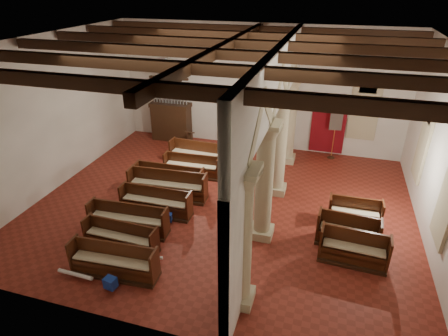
% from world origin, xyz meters
% --- Properties ---
extents(floor, '(14.00, 14.00, 0.00)m').
position_xyz_m(floor, '(0.00, 0.00, 0.00)').
color(floor, maroon).
rests_on(floor, ground).
extents(ceiling, '(14.00, 14.00, 0.00)m').
position_xyz_m(ceiling, '(0.00, 0.00, 6.00)').
color(ceiling, '#301F10').
rests_on(ceiling, wall_back).
extents(wall_back, '(14.00, 0.02, 6.00)m').
position_xyz_m(wall_back, '(0.00, 6.00, 3.00)').
color(wall_back, white).
rests_on(wall_back, floor).
extents(wall_front, '(14.00, 0.02, 6.00)m').
position_xyz_m(wall_front, '(0.00, -6.00, 3.00)').
color(wall_front, white).
rests_on(wall_front, floor).
extents(wall_left, '(0.02, 12.00, 6.00)m').
position_xyz_m(wall_left, '(-7.00, 0.00, 3.00)').
color(wall_left, white).
rests_on(wall_left, floor).
extents(wall_right, '(0.02, 12.00, 6.00)m').
position_xyz_m(wall_right, '(7.00, 0.00, 3.00)').
color(wall_right, white).
rests_on(wall_right, floor).
extents(ceiling_beams, '(13.80, 11.80, 0.30)m').
position_xyz_m(ceiling_beams, '(0.00, 0.00, 5.82)').
color(ceiling_beams, '#321C0F').
rests_on(ceiling_beams, wall_back).
extents(arcade, '(0.90, 11.90, 6.00)m').
position_xyz_m(arcade, '(1.80, 0.00, 3.56)').
color(arcade, tan).
rests_on(arcade, floor).
extents(window_right_a, '(0.03, 1.00, 2.20)m').
position_xyz_m(window_right_a, '(6.98, -1.50, 2.20)').
color(window_right_a, '#2F6958').
rests_on(window_right_a, wall_right).
extents(window_right_b, '(0.03, 1.00, 2.20)m').
position_xyz_m(window_right_b, '(6.98, 2.50, 2.20)').
color(window_right_b, '#2F6958').
rests_on(window_right_b, wall_right).
extents(window_back, '(1.00, 0.03, 2.20)m').
position_xyz_m(window_back, '(5.00, 5.98, 2.20)').
color(window_back, '#2F6958').
rests_on(window_back, wall_back).
extents(pipe_organ, '(2.10, 0.85, 4.40)m').
position_xyz_m(pipe_organ, '(-4.50, 5.50, 1.37)').
color(pipe_organ, '#321C0F').
rests_on(pipe_organ, floor).
extents(lectern, '(0.48, 0.50, 1.07)m').
position_xyz_m(lectern, '(-3.04, 4.42, 0.44)').
color(lectern, '#392312').
rests_on(lectern, floor).
extents(dossal_curtain, '(1.80, 0.07, 2.17)m').
position_xyz_m(dossal_curtain, '(3.50, 5.92, 1.17)').
color(dossal_curtain, maroon).
rests_on(dossal_curtain, floor).
extents(processional_banner, '(0.57, 0.73, 2.50)m').
position_xyz_m(processional_banner, '(3.82, 5.49, 0.81)').
color(processional_banner, '#321C0F').
rests_on(processional_banner, floor).
extents(hymnal_box_a, '(0.36, 0.31, 0.32)m').
position_xyz_m(hymnal_box_a, '(-1.73, -5.13, 0.26)').
color(hymnal_box_a, navy).
rests_on(hymnal_box_a, floor).
extents(hymnal_box_b, '(0.35, 0.31, 0.29)m').
position_xyz_m(hymnal_box_b, '(-1.52, -1.76, 0.25)').
color(hymnal_box_b, navy).
rests_on(hymnal_box_b, floor).
extents(hymnal_box_c, '(0.38, 0.33, 0.34)m').
position_xyz_m(hymnal_box_c, '(-1.67, 0.30, 0.27)').
color(hymnal_box_c, '#16359A').
rests_on(hymnal_box_c, floor).
extents(tube_heater_a, '(1.15, 0.15, 0.11)m').
position_xyz_m(tube_heater_a, '(-2.96, -5.04, 0.16)').
color(tube_heater_a, white).
rests_on(tube_heater_a, floor).
extents(tube_heater_b, '(0.93, 0.42, 0.10)m').
position_xyz_m(tube_heater_b, '(-1.28, -3.84, 0.16)').
color(tube_heater_b, silver).
rests_on(tube_heater_b, floor).
extents(nave_pew_0, '(2.65, 0.85, 1.03)m').
position_xyz_m(nave_pew_0, '(-1.95, -4.54, 0.34)').
color(nave_pew_0, '#321C0F').
rests_on(nave_pew_0, floor).
extents(nave_pew_1, '(2.49, 0.73, 0.97)m').
position_xyz_m(nave_pew_1, '(-2.36, -3.46, 0.32)').
color(nave_pew_1, '#321C0F').
rests_on(nave_pew_1, floor).
extents(nave_pew_2, '(2.81, 0.83, 1.02)m').
position_xyz_m(nave_pew_2, '(-2.62, -2.53, 0.34)').
color(nave_pew_2, '#321C0F').
rests_on(nave_pew_2, floor).
extents(nave_pew_3, '(2.69, 0.72, 1.03)m').
position_xyz_m(nave_pew_3, '(-2.19, -1.27, 0.34)').
color(nave_pew_3, '#321C0F').
rests_on(nave_pew_3, floor).
extents(nave_pew_4, '(3.17, 0.96, 1.12)m').
position_xyz_m(nave_pew_4, '(-2.25, -0.09, 0.37)').
color(nave_pew_4, '#321C0F').
rests_on(nave_pew_4, floor).
extents(nave_pew_5, '(2.91, 0.72, 0.99)m').
position_xyz_m(nave_pew_5, '(-2.51, 0.63, 0.33)').
color(nave_pew_5, '#321C0F').
rests_on(nave_pew_5, floor).
extents(nave_pew_6, '(2.50, 0.75, 0.96)m').
position_xyz_m(nave_pew_6, '(-1.99, 1.89, 0.32)').
color(nave_pew_6, '#321C0F').
rests_on(nave_pew_6, floor).
extents(nave_pew_7, '(2.93, 0.86, 1.12)m').
position_xyz_m(nave_pew_7, '(-1.96, 2.93, 0.37)').
color(nave_pew_7, '#321C0F').
rests_on(nave_pew_7, floor).
extents(aisle_pew_0, '(2.05, 0.83, 1.08)m').
position_xyz_m(aisle_pew_0, '(4.72, -2.01, 0.36)').
color(aisle_pew_0, '#321C0F').
rests_on(aisle_pew_0, floor).
extents(aisle_pew_1, '(1.99, 0.84, 1.09)m').
position_xyz_m(aisle_pew_1, '(4.54, -1.18, 0.37)').
color(aisle_pew_1, '#321C0F').
rests_on(aisle_pew_1, floor).
extents(aisle_pew_2, '(1.81, 0.71, 1.01)m').
position_xyz_m(aisle_pew_2, '(4.78, 0.08, 0.34)').
color(aisle_pew_2, '#321C0F').
rests_on(aisle_pew_2, floor).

